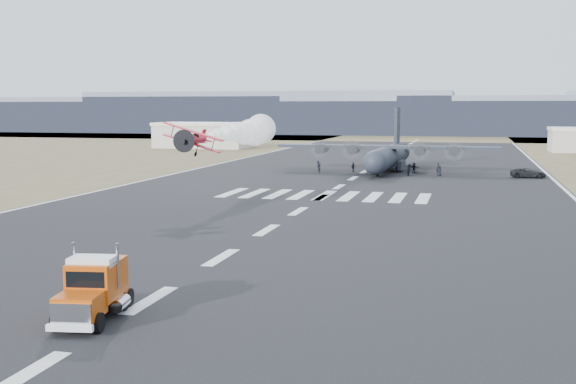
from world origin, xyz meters
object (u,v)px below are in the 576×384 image
at_px(crew_b, 318,166).
at_px(crew_d, 353,167).
at_px(aerobatic_biplane, 193,139).
at_px(support_vehicle, 528,173).
at_px(hangar_left, 204,135).
at_px(semi_truck, 94,288).
at_px(crew_c, 319,168).
at_px(crew_e, 439,171).
at_px(crew_g, 397,168).
at_px(crew_f, 414,168).
at_px(transport_aircraft, 388,155).
at_px(crew_a, 438,169).
at_px(crew_h, 410,170).

xyz_separation_m(crew_b, crew_d, (5.98, 0.25, -0.06)).
bearing_deg(aerobatic_biplane, support_vehicle, 50.20).
distance_m(hangar_left, semi_truck, 157.34).
relative_size(aerobatic_biplane, crew_c, 3.93).
xyz_separation_m(hangar_left, crew_d, (50.27, -62.03, -2.61)).
bearing_deg(hangar_left, crew_c, -55.56).
relative_size(crew_e, crew_g, 0.89).
distance_m(support_vehicle, crew_b, 33.88).
height_order(crew_c, crew_f, crew_f).
bearing_deg(crew_c, semi_truck, -4.97).
distance_m(hangar_left, crew_f, 86.22).
distance_m(transport_aircraft, crew_f, 5.90).
bearing_deg(aerobatic_biplane, crew_a, 63.49).
xyz_separation_m(crew_b, crew_h, (15.72, -4.16, 0.08)).
height_order(semi_truck, crew_e, semi_truck).
height_order(transport_aircraft, crew_c, transport_aircraft).
bearing_deg(hangar_left, semi_truck, -71.19).
relative_size(crew_a, crew_f, 1.05).
relative_size(hangar_left, crew_e, 15.21).
height_order(hangar_left, crew_c, hangar_left).
relative_size(aerobatic_biplane, crew_e, 3.95).
relative_size(aerobatic_biplane, transport_aircraft, 0.17).
bearing_deg(semi_truck, crew_f, 74.70).
xyz_separation_m(hangar_left, aerobatic_biplane, (40.99, -110.57, 4.07)).
xyz_separation_m(hangar_left, semi_truck, (50.72, -148.93, -1.81)).
distance_m(transport_aircraft, crew_a, 9.86).
bearing_deg(crew_h, crew_b, 92.12).
xyz_separation_m(hangar_left, crew_g, (57.68, -63.00, -2.51)).
bearing_deg(crew_d, aerobatic_biplane, 24.43).
distance_m(transport_aircraft, crew_b, 12.22).
bearing_deg(transport_aircraft, crew_b, -159.28).
relative_size(crew_a, crew_b, 1.07).
relative_size(transport_aircraft, crew_b, 21.70).
height_order(transport_aircraft, crew_a, transport_aircraft).
relative_size(transport_aircraft, crew_d, 23.27).
bearing_deg(crew_b, transport_aircraft, 116.68).
distance_m(hangar_left, support_vehicle, 101.84).
bearing_deg(aerobatic_biplane, transport_aircraft, 73.78).
bearing_deg(crew_a, crew_f, -171.20).
bearing_deg(crew_g, crew_d, -135.94).
xyz_separation_m(crew_c, crew_g, (12.44, 2.97, 0.09)).
height_order(transport_aircraft, crew_h, transport_aircraft).
height_order(aerobatic_biplane, crew_b, aerobatic_biplane).
relative_size(support_vehicle, crew_e, 3.32).
bearing_deg(crew_a, crew_g, -151.29).
height_order(crew_a, crew_g, crew_a).
bearing_deg(support_vehicle, hangar_left, 45.58).
distance_m(aerobatic_biplane, crew_g, 50.85).
bearing_deg(crew_a, semi_truck, -70.68).
relative_size(crew_d, crew_g, 0.89).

